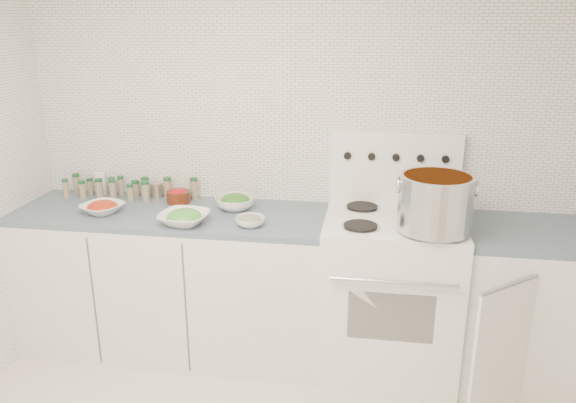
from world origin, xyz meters
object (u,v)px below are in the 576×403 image
object	(u,v)px
stove	(390,289)
bowl_tomato	(102,208)
bowl_snowpea	(184,217)
stock_pot	(435,201)

from	to	relation	value
stove	bowl_tomato	size ratio (longest dim) A/B	4.59
bowl_tomato	stove	bearing A→B (deg)	2.69
bowl_snowpea	stock_pot	bearing A→B (deg)	0.19
stove	stock_pot	world-z (taller)	stove
stove	stock_pot	distance (m)	0.66
stove	bowl_snowpea	distance (m)	1.25
stove	bowl_snowpea	world-z (taller)	stove
stock_pot	bowl_snowpea	size ratio (longest dim) A/B	1.35
stock_pot	bowl_snowpea	xyz separation A→B (m)	(-1.35, -0.00, -0.16)
stove	bowl_tomato	world-z (taller)	stove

